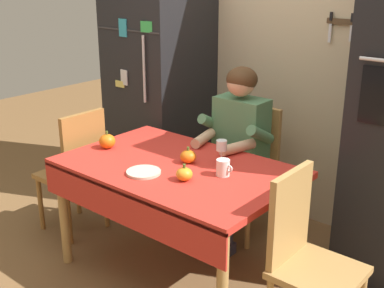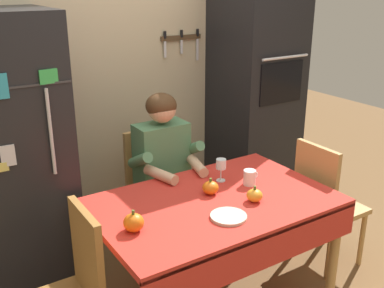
{
  "view_description": "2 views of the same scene",
  "coord_description": "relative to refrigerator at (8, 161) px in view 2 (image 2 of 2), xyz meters",
  "views": [
    {
      "loc": [
        1.86,
        -1.98,
        1.86
      ],
      "look_at": [
        0.06,
        0.18,
        0.87
      ],
      "focal_mm": 46.87,
      "sensor_mm": 36.0,
      "label": 1
    },
    {
      "loc": [
        -1.4,
        -1.86,
        1.95
      ],
      "look_at": [
        -0.05,
        0.26,
        1.04
      ],
      "focal_mm": 42.8,
      "sensor_mm": 36.0,
      "label": 2
    }
  ],
  "objects": [
    {
      "name": "seated_person",
      "position": [
        0.97,
        -0.28,
        -0.16
      ],
      "size": [
        0.47,
        0.55,
        1.25
      ],
      "color": "#38384C",
      "rests_on": "ground"
    },
    {
      "name": "chair_right_side",
      "position": [
        1.85,
        -0.91,
        -0.39
      ],
      "size": [
        0.4,
        0.4,
        0.93
      ],
      "color": "tan",
      "rests_on": "ground"
    },
    {
      "name": "refrigerator",
      "position": [
        0.0,
        0.0,
        0.0
      ],
      "size": [
        0.68,
        0.71,
        1.8
      ],
      "color": "black",
      "rests_on": "ground"
    },
    {
      "name": "chair_behind_person",
      "position": [
        0.97,
        -0.09,
        -0.39
      ],
      "size": [
        0.4,
        0.4,
        0.93
      ],
      "color": "tan",
      "rests_on": "ground"
    },
    {
      "name": "serving_tray",
      "position": [
        0.89,
        -1.08,
        -0.15
      ],
      "size": [
        0.2,
        0.2,
        0.02
      ],
      "primitive_type": "cylinder",
      "color": "beige",
      "rests_on": "dining_table"
    },
    {
      "name": "pumpkin_small",
      "position": [
        1.13,
        -1.01,
        -0.12
      ],
      "size": [
        0.09,
        0.09,
        0.1
      ],
      "color": "orange",
      "rests_on": "dining_table"
    },
    {
      "name": "pumpkin_large",
      "position": [
        0.4,
        -0.93,
        -0.11
      ],
      "size": [
        0.11,
        0.11,
        0.12
      ],
      "color": "orange",
      "rests_on": "dining_table"
    },
    {
      "name": "dining_table",
      "position": [
        0.95,
        -0.88,
        -0.24
      ],
      "size": [
        1.4,
        0.9,
        0.74
      ],
      "color": "tan",
      "rests_on": "ground"
    },
    {
      "name": "wine_glass",
      "position": [
        1.14,
        -0.67,
        -0.05
      ],
      "size": [
        0.06,
        0.06,
        0.15
      ],
      "color": "white",
      "rests_on": "dining_table"
    },
    {
      "name": "pumpkin_medium",
      "position": [
        0.98,
        -0.79,
        -0.12
      ],
      "size": [
        0.1,
        0.1,
        0.1
      ],
      "color": "orange",
      "rests_on": "dining_table"
    },
    {
      "name": "back_wall_assembly",
      "position": [
        1.0,
        0.39,
        0.4
      ],
      "size": [
        3.7,
        0.13,
        2.6
      ],
      "color": "#BCAD89",
      "rests_on": "ground"
    },
    {
      "name": "wall_oven",
      "position": [
        2.0,
        0.04,
        0.15
      ],
      "size": [
        0.6,
        0.64,
        2.1
      ],
      "color": "black",
      "rests_on": "ground"
    },
    {
      "name": "coffee_mug",
      "position": [
        1.26,
        -0.81,
        -0.11
      ],
      "size": [
        0.1,
        0.08,
        0.1
      ],
      "color": "white",
      "rests_on": "dining_table"
    }
  ]
}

